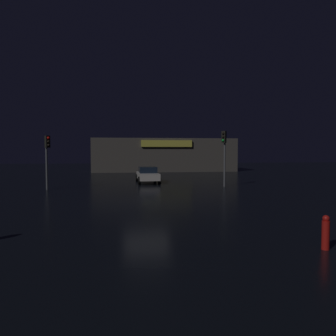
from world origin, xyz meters
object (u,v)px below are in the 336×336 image
car_near (148,174)px  store_building (164,155)px  fire_hydrant (326,233)px  traffic_signal_cross_left (47,152)px  traffic_signal_opposite (224,147)px

car_near → store_building: bearing=78.0°
store_building → fire_hydrant: size_ratio=19.94×
traffic_signal_cross_left → traffic_signal_opposite: bearing=-0.3°
traffic_signal_cross_left → car_near: (7.76, 4.20, -2.03)m
store_building → traffic_signal_cross_left: store_building is taller
store_building → fire_hydrant: (-0.18, -38.00, -1.82)m
traffic_signal_cross_left → fire_hydrant: (11.28, -16.46, -2.28)m
store_building → car_near: (-3.69, -17.34, -1.57)m
store_building → car_near: 17.80m
store_building → fire_hydrant: 38.05m
traffic_signal_cross_left → fire_hydrant: 20.09m
fire_hydrant → car_near: bearing=99.7°
traffic_signal_opposite → fire_hydrant: (-2.25, -16.38, -2.65)m
store_building → traffic_signal_cross_left: size_ratio=5.02×
fire_hydrant → traffic_signal_cross_left: bearing=124.4°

